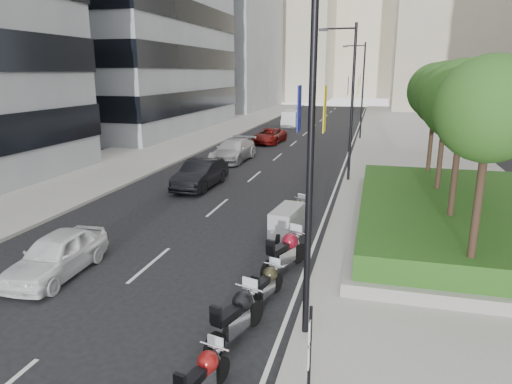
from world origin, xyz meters
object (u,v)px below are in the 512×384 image
(car_d, at_px, (269,136))
(motorcycle_3, at_px, (267,284))
(lamp_post_1, at_px, (350,95))
(lamp_post_2, at_px, (361,86))
(car_a, at_px, (57,255))
(motorcycle_6, at_px, (295,211))
(parking_sign, at_px, (309,360))
(motorcycle_4, at_px, (286,252))
(motorcycle_5, at_px, (287,224))
(delivery_van, at_px, (291,119))
(car_c, at_px, (233,150))
(motorcycle_2, at_px, (237,317))
(lamp_post_0, at_px, (304,133))
(motorcycle_1, at_px, (202,379))
(car_b, at_px, (200,174))

(car_d, bearing_deg, motorcycle_3, -72.59)
(lamp_post_1, bearing_deg, lamp_post_2, 90.00)
(car_a, bearing_deg, motorcycle_3, -2.70)
(car_d, bearing_deg, motorcycle_6, -69.67)
(lamp_post_1, xyz_separation_m, motorcycle_3, (-1.18, -15.48, -4.54))
(lamp_post_1, distance_m, car_a, 18.01)
(parking_sign, xyz_separation_m, car_a, (-8.78, 4.53, -0.76))
(motorcycle_4, bearing_deg, motorcycle_3, -160.27)
(motorcycle_5, relative_size, car_d, 0.46)
(car_d, bearing_deg, delivery_van, 96.65)
(motorcycle_4, bearing_deg, motorcycle_5, 32.86)
(lamp_post_1, relative_size, car_c, 1.65)
(motorcycle_6, bearing_deg, car_a, 161.37)
(lamp_post_2, bearing_deg, motorcycle_6, -93.54)
(motorcycle_6, height_order, delivery_van, delivery_van)
(lamp_post_2, relative_size, motorcycle_2, 3.85)
(lamp_post_2, bearing_deg, car_d, -151.45)
(parking_sign, bearing_deg, lamp_post_2, 90.99)
(lamp_post_0, xyz_separation_m, car_a, (-8.12, 1.53, -4.37))
(parking_sign, distance_m, motorcycle_1, 2.31)
(lamp_post_2, xyz_separation_m, motorcycle_5, (-1.57, -28.43, -4.42))
(motorcycle_5, bearing_deg, car_d, 21.48)
(car_c, relative_size, car_d, 1.12)
(lamp_post_2, distance_m, motorcycle_5, 28.81)
(motorcycle_5, bearing_deg, delivery_van, 17.09)
(car_a, xyz_separation_m, delivery_van, (-0.23, 42.75, 0.17))
(lamp_post_2, relative_size, car_b, 1.88)
(parking_sign, xyz_separation_m, motorcycle_3, (-1.84, 4.52, -0.94))
(lamp_post_1, bearing_deg, car_c, 151.36)
(motorcycle_1, height_order, motorcycle_6, motorcycle_1)
(motorcycle_1, xyz_separation_m, motorcycle_4, (0.40, 6.52, 0.12))
(motorcycle_4, bearing_deg, car_b, 57.70)
(motorcycle_6, bearing_deg, lamp_post_1, 12.54)
(car_c, bearing_deg, delivery_van, 92.47)
(motorcycle_2, bearing_deg, delivery_van, 26.12)
(car_a, height_order, car_b, car_b)
(motorcycle_5, xyz_separation_m, car_b, (-6.29, 6.90, 0.15))
(motorcycle_5, bearing_deg, motorcycle_2, -172.01)
(lamp_post_1, relative_size, lamp_post_2, 1.00)
(motorcycle_6, height_order, car_c, car_c)
(motorcycle_3, bearing_deg, motorcycle_6, 18.06)
(car_c, bearing_deg, motorcycle_5, -62.57)
(delivery_van, bearing_deg, motorcycle_1, -83.90)
(motorcycle_5, bearing_deg, motorcycle_4, -163.17)
(motorcycle_2, bearing_deg, parking_sign, -121.70)
(motorcycle_3, distance_m, car_d, 29.96)
(delivery_van, bearing_deg, motorcycle_6, -81.52)
(delivery_van, bearing_deg, lamp_post_1, -75.20)
(delivery_van, bearing_deg, car_a, -91.92)
(car_a, bearing_deg, parking_sign, -29.90)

